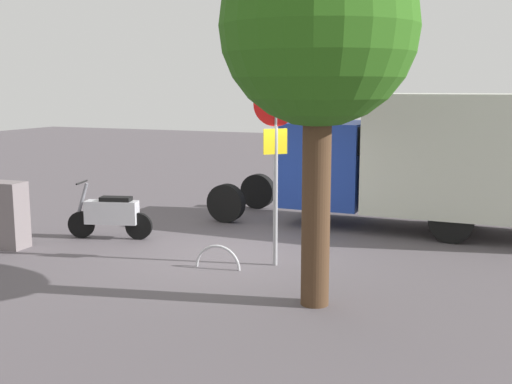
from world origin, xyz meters
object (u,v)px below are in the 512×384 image
Objects in this scene: stop_sign at (275,145)px; bike_rack_hoop at (218,268)px; box_truck_near at (434,157)px; motorcycle at (111,214)px; utility_cabinet at (7,215)px; street_tree at (319,31)px.

stop_sign is 2.39m from bike_rack_hoop.
box_truck_near is 2.55× the size of stop_sign.
box_truck_near is at bearing -119.00° from stop_sign.
motorcycle is 4.26m from stop_sign.
stop_sign is at bearing -145.74° from bike_rack_hoop.
stop_sign is 2.46× the size of utility_cabinet.
motorcycle is at bearing 29.27° from box_truck_near.
street_tree reaches higher than motorcycle.
motorcycle is at bearing -20.55° from bike_rack_hoop.
street_tree is at bearing 127.12° from stop_sign.
motorcycle is at bearing -23.61° from street_tree.
stop_sign is at bearing -52.88° from street_tree.
stop_sign is (-3.89, 0.56, 1.64)m from motorcycle.
box_truck_near is at bearing -147.33° from utility_cabinet.
box_truck_near reaches higher than bike_rack_hoop.
utility_cabinet is (1.42, 1.44, 0.14)m from motorcycle.
street_tree is 4.59m from bike_rack_hoop.
motorcycle is 6.59m from street_tree.
stop_sign is 3.80× the size of bike_rack_hoop.
street_tree is (-5.18, 2.26, 3.38)m from motorcycle.
street_tree is at bearing 152.27° from bike_rack_hoop.
box_truck_near is 9.70× the size of bike_rack_hoop.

